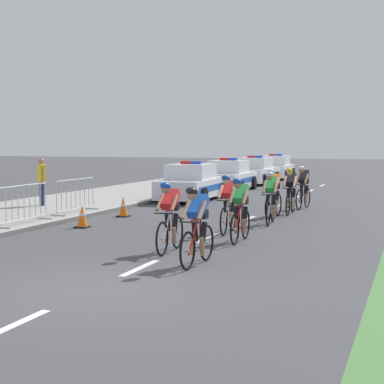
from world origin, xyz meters
The scene contains 21 objects.
ground_plane centered at (0.00, 0.00, 0.00)m, with size 160.00×160.00×0.00m, color #424247.
sidewalk_slab centered at (-7.32, 14.00, 0.06)m, with size 5.12×60.00×0.12m, color gray.
kerb_edge centered at (-4.84, 14.00, 0.07)m, with size 0.16×60.00×0.13m, color #9E9E99.
lane_markings_centre centered at (0.00, 11.96, 0.00)m, with size 0.14×29.60×0.01m.
cyclist_lead centered at (0.93, 2.54, 0.79)m, with size 0.43×1.72×1.56m.
cyclist_second centered at (-0.10, 3.72, 0.79)m, with size 0.42×1.72×1.56m.
cyclist_third centered at (0.95, 5.60, 0.79)m, with size 0.42×1.72×1.56m.
cyclist_fourth centered at (0.27, 6.89, 0.79)m, with size 0.43×1.72×1.56m.
cyclist_fifth centered at (0.91, 9.04, 0.79)m, with size 0.44×1.72×1.56m.
cyclist_sixth centered at (0.63, 10.69, 0.79)m, with size 0.44×1.72×1.56m.
cyclist_seventh centered at (0.98, 11.69, 0.79)m, with size 0.42×1.72×1.56m.
cyclist_eighth centered at (1.08, 13.53, 0.79)m, with size 0.45×1.72×1.56m.
police_car_nearest centered at (-3.71, 15.24, 0.68)m, with size 2.12×4.46×1.59m.
police_car_second centered at (-3.71, 20.60, 0.68)m, with size 2.08×4.44×1.59m.
police_car_third centered at (-3.71, 25.88, 0.68)m, with size 2.07×4.44×1.59m.
police_car_furthest centered at (-3.71, 31.23, 0.68)m, with size 2.13×4.47×1.59m.
crowd_barrier_middle centered at (-5.31, 6.00, 0.65)m, with size 0.58×2.32×1.07m.
crowd_barrier_rear centered at (-5.37, 8.90, 0.65)m, with size 0.52×2.32×1.07m.
traffic_cone_near centered at (-3.82, 6.55, 0.31)m, with size 0.36×0.36×0.64m.
traffic_cone_mid centered at (-3.87, 9.26, 0.31)m, with size 0.36×0.36×0.64m.
spectator_closest centered at (-7.62, 10.45, 1.08)m, with size 0.43×0.41×1.68m.
Camera 1 is at (4.88, -8.83, 2.37)m, focal length 59.48 mm.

